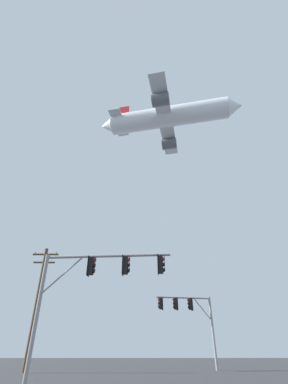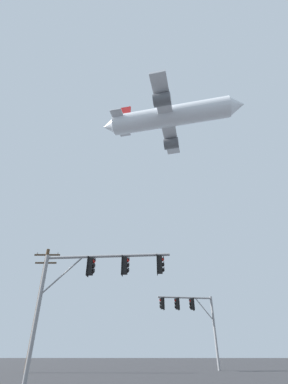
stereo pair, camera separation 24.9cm
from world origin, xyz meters
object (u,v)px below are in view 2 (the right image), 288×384
at_px(airplane, 169,117).
at_px(utility_pole, 37,300).
at_px(signal_pole_far, 189,312).
at_px(signal_pole_near, 92,278).

bearing_deg(airplane, utility_pole, -131.27).
bearing_deg(signal_pole_far, utility_pole, -169.52).
distance_m(signal_pole_near, utility_pole, 10.45).
height_order(signal_pole_near, utility_pole, utility_pole).
distance_m(utility_pole, airplane, 41.64).
height_order(utility_pole, airplane, airplane).
bearing_deg(airplane, signal_pole_far, -94.72).
relative_size(signal_pole_near, airplane, 0.24).
xyz_separation_m(signal_pole_near, utility_pole, (-5.79, 8.70, 0.24)).
xyz_separation_m(signal_pole_far, airplane, (1.08, 13.11, 36.77)).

